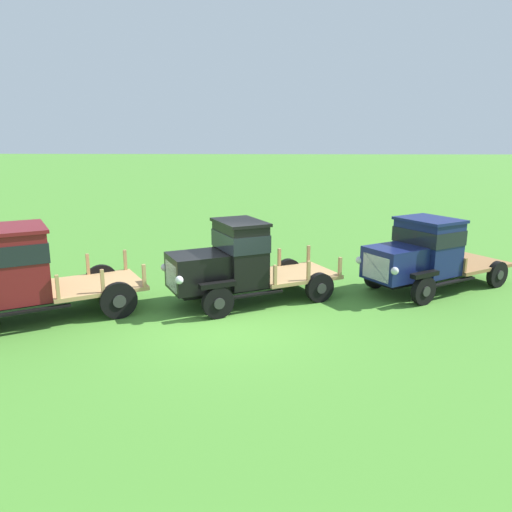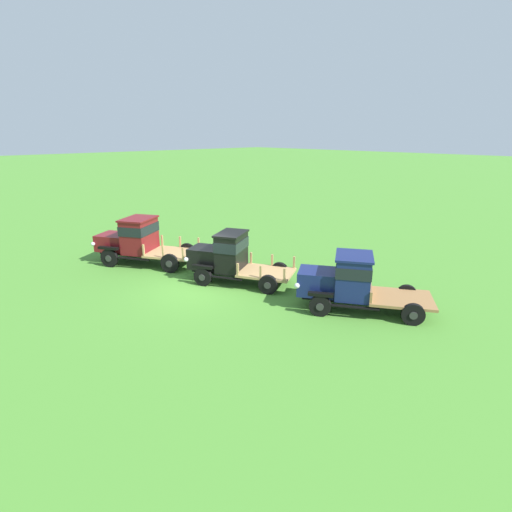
% 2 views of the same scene
% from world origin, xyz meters
% --- Properties ---
extents(ground_plane, '(240.00, 240.00, 0.00)m').
position_xyz_m(ground_plane, '(0.00, 0.00, 0.00)').
color(ground_plane, '#47842D').
extents(vintage_truck_foreground_near, '(5.24, 4.11, 2.28)m').
position_xyz_m(vintage_truck_foreground_near, '(-5.02, -0.07, 1.20)').
color(vintage_truck_foreground_near, black).
rests_on(vintage_truck_foreground_near, ground).
extents(vintage_truck_second_in_line, '(4.81, 3.53, 2.19)m').
position_xyz_m(vintage_truck_second_in_line, '(0.11, 1.51, 1.11)').
color(vintage_truck_second_in_line, black).
rests_on(vintage_truck_second_in_line, ground).
extents(vintage_truck_midrow_center, '(4.93, 3.98, 2.08)m').
position_xyz_m(vintage_truck_midrow_center, '(5.33, 2.80, 1.09)').
color(vintage_truck_midrow_center, black).
rests_on(vintage_truck_midrow_center, ground).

